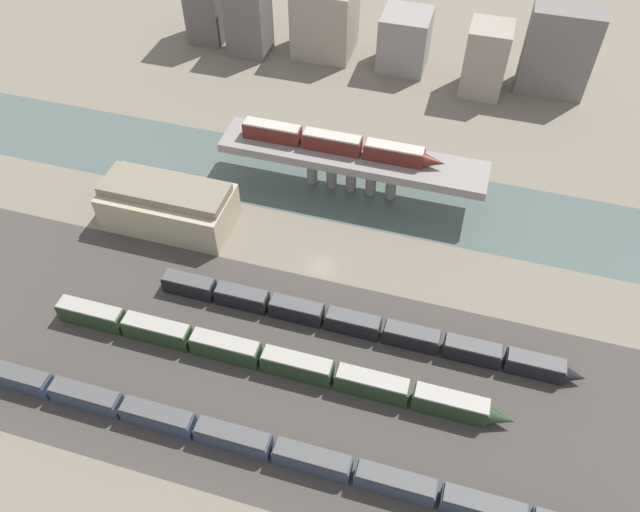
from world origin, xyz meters
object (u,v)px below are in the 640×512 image
train_yard_near (281,451)px  warehouse_building (168,205)px  train_on_bridge (339,144)px  train_yard_mid (269,359)px  train_yard_far (360,325)px

train_yard_near → warehouse_building: 54.33m
warehouse_building → train_on_bridge: bearing=33.4°
train_yard_mid → warehouse_building: size_ratio=3.09×
train_on_bridge → train_yard_far: 38.09m
train_on_bridge → train_yard_far: (12.96, -34.54, -9.44)m
train_on_bridge → train_yard_mid: train_on_bridge is taller
train_on_bridge → train_yard_near: 60.58m
train_on_bridge → train_yard_mid: bearing=-89.4°
train_yard_near → train_yard_mid: (-6.86, 14.13, 0.20)m
train_yard_mid → train_yard_near: bearing=-64.1°
train_on_bridge → train_yard_mid: (0.49, -45.26, -9.18)m
train_on_bridge → train_yard_mid: size_ratio=0.53×
train_on_bridge → warehouse_building: (-28.98, -19.08, -6.77)m
train_on_bridge → train_yard_near: size_ratio=0.41×
train_yard_mid → train_on_bridge: bearing=90.6°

